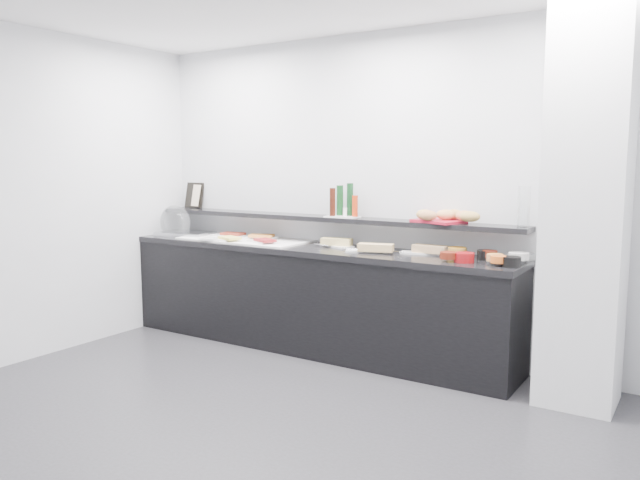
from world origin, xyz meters
The scene contains 56 objects.
ground centered at (0.00, 0.00, 0.00)m, with size 5.00×5.00×0.00m, color #2D2D30.
back_wall centered at (0.00, 2.00, 1.35)m, with size 5.00×0.02×2.70m, color silver.
column centered at (1.50, 1.65, 1.35)m, with size 0.50×0.50×2.70m, color silver.
buffet_cabinet centered at (-0.70, 1.70, 0.42)m, with size 3.60×0.60×0.85m, color black.
counter_top centered at (-0.70, 1.70, 0.88)m, with size 3.62×0.62×0.05m, color black.
wall_shelf centered at (-0.70, 1.88, 1.13)m, with size 3.60×0.25×0.04m, color black.
cloche_base centered at (-2.16, 1.68, 0.92)m, with size 0.51×0.34×0.04m, color #A9ABB0.
cloche_dome centered at (-2.29, 1.68, 1.03)m, with size 0.40×0.26×0.34m, color silver.
linen_runner centered at (-1.44, 1.72, 0.91)m, with size 1.23×0.58×0.01m, color white.
platter_meat_a centered at (-1.70, 1.81, 0.92)m, with size 0.33×0.22×0.01m, color white.
food_meat_a centered at (-1.65, 1.79, 0.94)m, with size 0.21×0.13×0.02m, color maroon.
platter_salmon centered at (-1.34, 1.85, 0.92)m, with size 0.27×0.18×0.01m, color white.
food_salmon centered at (-1.33, 1.82, 0.94)m, with size 0.22×0.14×0.02m, color orange.
platter_cheese centered at (-1.61, 1.52, 0.92)m, with size 0.28×0.19×0.01m, color white.
food_cheese centered at (-1.47, 1.53, 0.94)m, with size 0.21×0.13×0.02m, color #EAD65B.
platter_meat_b centered at (-1.16, 1.62, 0.92)m, with size 0.26×0.17×0.01m, color white.
food_meat_b centered at (-1.10, 1.57, 0.94)m, with size 0.20×0.13×0.02m, color maroon.
sandwich_plate_left centered at (-0.51, 1.81, 0.91)m, with size 0.32×0.14×0.01m, color silver.
sandwich_food_left centered at (-0.50, 1.79, 0.94)m, with size 0.26×0.10×0.06m, color tan.
tongs_left centered at (-0.61, 1.71, 0.92)m, with size 0.01×0.01×0.16m, color silver.
sandwich_plate_mid centered at (-0.14, 1.69, 0.91)m, with size 0.36×0.15×0.01m, color white.
sandwich_food_mid centered at (-0.05, 1.65, 0.94)m, with size 0.28×0.11×0.06m, color tan.
tongs_mid centered at (-0.25, 1.63, 0.92)m, with size 0.01×0.01×0.16m, color silver.
sandwich_plate_right centered at (0.27, 1.81, 0.91)m, with size 0.30×0.13×0.01m, color white.
sandwich_food_right centered at (0.35, 1.81, 0.94)m, with size 0.27×0.10×0.06m, color tan.
tongs_right centered at (0.09, 1.70, 0.92)m, with size 0.01×0.01×0.16m, color silver.
bowl_glass_fruit centered at (0.55, 1.80, 0.94)m, with size 0.20×0.20×0.07m, color white.
fill_glass_fruit centered at (0.56, 1.82, 0.95)m, with size 0.14×0.14×0.05m, color #FBA022.
bowl_black_jam centered at (0.79, 1.80, 0.94)m, with size 0.13×0.13×0.07m, color black.
fill_black_jam centered at (0.83, 1.79, 0.95)m, with size 0.11×0.11×0.05m, color #4E150B.
bowl_glass_cream centered at (1.06, 1.79, 0.94)m, with size 0.20×0.20×0.07m, color silver.
fill_glass_cream centered at (1.03, 1.80, 0.95)m, with size 0.14×0.14×0.05m, color white.
bowl_red_jam centered at (0.70, 1.60, 0.94)m, with size 0.15×0.15×0.07m, color maroon.
fill_red_jam centered at (0.59, 1.55, 0.95)m, with size 0.12×0.12×0.05m, color #59190C.
bowl_glass_salmon centered at (0.93, 1.62, 0.94)m, with size 0.15×0.15×0.07m, color white.
fill_glass_salmon centered at (0.91, 1.64, 0.95)m, with size 0.11×0.11×0.05m, color orange.
bowl_black_fruit centered at (1.04, 1.59, 0.94)m, with size 0.13×0.13×0.07m, color black.
fill_black_fruit centered at (0.95, 1.57, 0.95)m, with size 0.11×0.11×0.05m, color #CF5B1C.
framed_print centered at (-2.31, 1.97, 1.28)m, with size 0.22×0.02×0.26m, color black.
print_art centered at (-2.30, 1.96, 1.28)m, with size 0.18×0.00×0.22m, color beige.
condiment_tray centered at (-0.48, 1.85, 1.16)m, with size 0.28×0.17×0.01m, color white.
bottle_green_a centered at (-0.53, 1.90, 1.29)m, with size 0.06×0.06×0.26m, color #103C19.
bottle_brown centered at (-0.55, 1.81, 1.28)m, with size 0.05×0.05×0.24m, color #321109.
bottle_green_b centered at (-0.44, 1.92, 1.30)m, with size 0.06×0.06×0.28m, color #0E3416.
bottle_hot centered at (-0.36, 1.86, 1.25)m, with size 0.05×0.05×0.18m, color #BC2F0D.
shaker_salt centered at (-0.49, 1.90, 1.20)m, with size 0.03×0.03×0.07m, color white.
shaker_pepper centered at (-0.47, 1.88, 1.20)m, with size 0.04×0.04×0.07m, color white.
bread_tray centered at (0.38, 1.88, 1.16)m, with size 0.38×0.26×0.02m, color maroon.
bread_roll_n centered at (0.47, 1.98, 1.21)m, with size 0.13×0.08×0.08m, color #B77E46.
bread_roll_ne centered at (0.43, 1.92, 1.21)m, with size 0.13×0.08×0.08m, color tan.
bread_roll_sw centered at (0.28, 1.83, 1.21)m, with size 0.14×0.09×0.08m, color #B68945.
bread_roll_s centered at (0.34, 1.77, 1.21)m, with size 0.14×0.09×0.08m, color #AF7142.
bread_roll_se centered at (0.64, 1.86, 1.21)m, with size 0.16×0.10×0.08m, color #AF8942.
bread_roll_midw centered at (0.43, 1.91, 1.21)m, with size 0.14×0.09×0.08m, color tan.
bread_roll_mide centered at (0.59, 1.90, 1.21)m, with size 0.14×0.09×0.08m, color #C07C49.
carafe centered at (1.04, 1.87, 1.30)m, with size 0.09×0.09×0.30m, color silver.
Camera 1 is at (2.21, -2.74, 1.63)m, focal length 35.00 mm.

